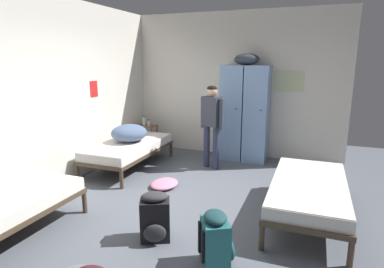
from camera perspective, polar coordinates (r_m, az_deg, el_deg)
ground_plane at (r=4.54m, az=-1.25°, el=-12.50°), size 8.66×8.66×0.00m
room_backdrop at (r=5.74m, az=-7.79°, el=7.76°), size 4.35×5.47×2.89m
locker_bank at (r=6.43m, az=9.28°, el=3.96°), size 0.90×0.55×2.07m
shelf_unit at (r=7.14m, az=-7.87°, el=-0.22°), size 0.38×0.30×0.57m
bed_right at (r=4.32m, az=19.82°, el=-9.18°), size 0.90×1.90×0.49m
bed_left_rear at (r=6.04m, az=-11.01°, el=-2.39°), size 0.90×1.90×0.49m
bedding_heap at (r=6.04m, az=-10.98°, el=0.19°), size 0.64×0.68×0.31m
person_traveler at (r=5.82m, az=3.47°, el=2.62°), size 0.46×0.29×1.51m
water_bottle at (r=7.13m, az=-8.44°, el=2.32°), size 0.07×0.07×0.20m
lotion_bottle at (r=7.01m, az=-7.60°, el=1.95°), size 0.06×0.06×0.14m
backpack_black at (r=3.69m, az=-6.51°, el=-14.38°), size 0.39×0.40×0.55m
backpack_teal at (r=3.28m, az=4.25°, el=-18.06°), size 0.41×0.40×0.55m
clothes_pile_pink at (r=5.17m, az=-4.89°, el=-8.71°), size 0.41×0.51×0.10m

